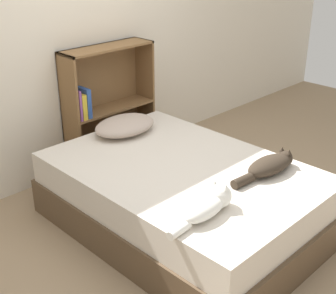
% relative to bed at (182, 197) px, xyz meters
% --- Properties ---
extents(ground_plane, '(8.00, 8.00, 0.00)m').
position_rel_bed_xyz_m(ground_plane, '(0.00, 0.00, -0.25)').
color(ground_plane, '#997F60').
extents(wall_back, '(8.00, 0.06, 2.50)m').
position_rel_bed_xyz_m(wall_back, '(0.00, 1.35, 1.00)').
color(wall_back, silver).
rests_on(wall_back, ground_plane).
extents(bed, '(1.33, 1.93, 0.50)m').
position_rel_bed_xyz_m(bed, '(0.00, 0.00, 0.00)').
color(bed, brown).
rests_on(bed, ground_plane).
extents(pillow, '(0.53, 0.38, 0.13)m').
position_rel_bed_xyz_m(pillow, '(0.10, 0.75, 0.32)').
color(pillow, '#B29E8E').
rests_on(pillow, bed).
extents(cat_light, '(0.53, 0.17, 0.17)m').
position_rel_bed_xyz_m(cat_light, '(-0.33, -0.53, 0.32)').
color(cat_light, white).
rests_on(cat_light, bed).
extents(cat_dark, '(0.58, 0.21, 0.13)m').
position_rel_bed_xyz_m(cat_dark, '(0.35, -0.49, 0.31)').
color(cat_dark, '#33281E').
rests_on(cat_dark, bed).
extents(bookshelf, '(0.86, 0.26, 1.12)m').
position_rel_bed_xyz_m(bookshelf, '(0.26, 1.22, 0.32)').
color(bookshelf, brown).
rests_on(bookshelf, ground_plane).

